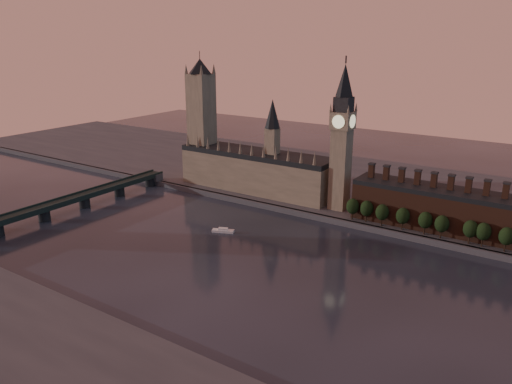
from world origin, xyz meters
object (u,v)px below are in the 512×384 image
Objects in this scene: big_ben at (342,136)px; westminster_bridge at (61,205)px; victoria_tower at (202,116)px; river_boat at (223,231)px.

big_ben is 205.83m from westminster_bridge.
big_ben is 0.54× the size of westminster_bridge.
victoria_tower is 7.26× the size of river_boat.
big_ben is at bearing 34.33° from river_boat.
river_boat is (117.26, 37.57, -6.33)m from westminster_bridge.
westminster_bridge is 123.30m from river_boat.
river_boat is at bearing 17.76° from westminster_bridge.
victoria_tower is 130.12m from big_ben.
victoria_tower is 1.01× the size of big_ben.
victoria_tower is at bearing 73.44° from westminster_bridge.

